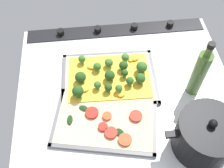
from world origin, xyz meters
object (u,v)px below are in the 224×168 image
object	(u,v)px
baking_tray_front	(109,79)
cooking_pot	(205,136)
baking_tray_back	(105,121)
veggie_pizza_back	(106,121)
oil_bottle	(199,73)
broccoli_pizza	(110,77)

from	to	relation	value
baking_tray_front	cooking_pot	bearing A→B (deg)	132.03
baking_tray_back	veggie_pizza_back	bearing A→B (deg)	131.05
veggie_pizza_back	oil_bottle	size ratio (longest dim) A/B	1.45
baking_tray_front	broccoli_pizza	bearing A→B (deg)	130.27
broccoli_pizza	cooking_pot	size ratio (longest dim) A/B	1.31
baking_tray_back	oil_bottle	size ratio (longest dim) A/B	1.57
baking_tray_front	cooking_pot	size ratio (longest dim) A/B	1.41
baking_tray_back	cooking_pot	world-z (taller)	cooking_pot
baking_tray_front	broccoli_pizza	xyz separation A→B (cm)	(-0.26, 0.31, 1.89)
broccoli_pizza	baking_tray_back	distance (cm)	16.97
baking_tray_front	veggie_pizza_back	bearing A→B (deg)	80.93
baking_tray_front	oil_bottle	world-z (taller)	oil_bottle
broccoli_pizza	baking_tray_back	world-z (taller)	broccoli_pizza
baking_tray_front	veggie_pizza_back	world-z (taller)	veggie_pizza_back
veggie_pizza_back	oil_bottle	distance (cm)	34.11
cooking_pot	oil_bottle	xyz separation A→B (cm)	(-3.62, -20.32, 3.22)
baking_tray_back	oil_bottle	world-z (taller)	oil_bottle
broccoli_pizza	cooking_pot	distance (cm)	37.47
baking_tray_back	cooking_pot	size ratio (longest dim) A/B	1.50
oil_bottle	cooking_pot	bearing A→B (deg)	79.91
baking_tray_front	oil_bottle	distance (cm)	31.28
baking_tray_back	cooking_pot	xyz separation A→B (cm)	(-28.17, 11.08, 6.33)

